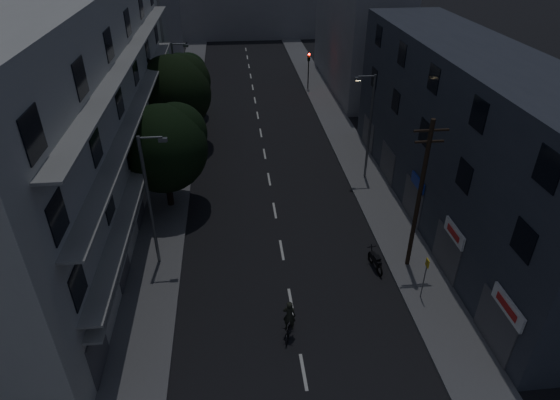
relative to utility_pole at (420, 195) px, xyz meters
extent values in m
plane|color=black|center=(-7.15, 16.24, -4.87)|extent=(160.00, 160.00, 0.00)
cube|color=#565659|center=(-14.65, 16.24, -4.79)|extent=(3.00, 90.00, 0.15)
cube|color=#565659|center=(0.35, 16.24, -4.79)|extent=(3.00, 90.00, 0.15)
cube|color=beige|center=(-7.15, -6.76, -4.86)|extent=(0.15, 2.00, 0.01)
cube|color=beige|center=(-7.15, -2.26, -4.86)|extent=(0.15, 2.00, 0.01)
cube|color=beige|center=(-7.15, 2.24, -4.86)|extent=(0.15, 2.00, 0.01)
cube|color=beige|center=(-7.15, 6.74, -4.86)|extent=(0.15, 2.00, 0.01)
cube|color=beige|center=(-7.15, 11.24, -4.86)|extent=(0.15, 2.00, 0.01)
cube|color=beige|center=(-7.15, 15.74, -4.86)|extent=(0.15, 2.00, 0.01)
cube|color=beige|center=(-7.15, 20.24, -4.86)|extent=(0.15, 2.00, 0.01)
cube|color=beige|center=(-7.15, 24.74, -4.86)|extent=(0.15, 2.00, 0.01)
cube|color=beige|center=(-7.15, 29.24, -4.86)|extent=(0.15, 2.00, 0.01)
cube|color=beige|center=(-7.15, 33.74, -4.86)|extent=(0.15, 2.00, 0.01)
cube|color=beige|center=(-7.15, 38.24, -4.86)|extent=(0.15, 2.00, 0.01)
cube|color=beige|center=(-7.15, 42.74, -4.86)|extent=(0.15, 2.00, 0.01)
cube|color=beige|center=(-7.15, 47.24, -4.86)|extent=(0.15, 2.00, 0.01)
cube|color=beige|center=(-7.15, 51.74, -4.86)|extent=(0.15, 2.00, 0.01)
cube|color=#A3A39E|center=(-19.15, 9.24, 2.13)|extent=(6.00, 36.00, 14.00)
cube|color=black|center=(-16.13, -5.76, -2.87)|extent=(0.06, 1.60, 1.60)
cube|color=black|center=(-16.13, 0.24, -2.87)|extent=(0.06, 1.60, 1.60)
cube|color=black|center=(-16.13, 6.24, -2.87)|extent=(0.06, 1.60, 1.60)
cube|color=black|center=(-16.13, 12.24, -2.87)|extent=(0.06, 1.60, 1.60)
cube|color=black|center=(-16.13, 18.24, -2.87)|extent=(0.06, 1.60, 1.60)
cube|color=black|center=(-16.13, 24.24, -2.87)|extent=(0.06, 1.60, 1.60)
cube|color=black|center=(-16.13, -5.76, 0.33)|extent=(0.06, 1.60, 1.60)
cube|color=black|center=(-16.13, 0.24, 0.33)|extent=(0.06, 1.60, 1.60)
cube|color=black|center=(-16.13, 6.24, 0.33)|extent=(0.06, 1.60, 1.60)
cube|color=black|center=(-16.13, 12.24, 0.33)|extent=(0.06, 1.60, 1.60)
cube|color=black|center=(-16.13, 18.24, 0.33)|extent=(0.06, 1.60, 1.60)
cube|color=black|center=(-16.13, 24.24, 0.33)|extent=(0.06, 1.60, 1.60)
cube|color=black|center=(-16.13, -5.76, 3.53)|extent=(0.06, 1.60, 1.60)
cube|color=black|center=(-16.13, 0.24, 3.53)|extent=(0.06, 1.60, 1.60)
cube|color=black|center=(-16.13, 6.24, 3.53)|extent=(0.06, 1.60, 1.60)
cube|color=black|center=(-16.13, 12.24, 3.53)|extent=(0.06, 1.60, 1.60)
cube|color=black|center=(-16.13, 18.24, 3.53)|extent=(0.06, 1.60, 1.60)
cube|color=black|center=(-16.13, 24.24, 3.53)|extent=(0.06, 1.60, 1.60)
cube|color=black|center=(-16.13, -5.76, 6.73)|extent=(0.06, 1.60, 1.60)
cube|color=black|center=(-16.13, 0.24, 6.73)|extent=(0.06, 1.60, 1.60)
cube|color=black|center=(-16.13, 6.24, 6.73)|extent=(0.06, 1.60, 1.60)
cube|color=black|center=(-16.13, 12.24, 6.73)|extent=(0.06, 1.60, 1.60)
cube|color=black|center=(-16.13, 18.24, 6.73)|extent=(0.06, 1.60, 1.60)
cube|color=gray|center=(-15.65, 9.24, -0.87)|extent=(1.00, 32.40, 0.12)
cube|color=gray|center=(-15.65, 9.24, 2.33)|extent=(1.00, 32.40, 0.12)
cube|color=gray|center=(-15.65, 9.24, 5.53)|extent=(1.00, 32.40, 0.12)
cube|color=gray|center=(-15.75, 9.24, -1.77)|extent=(0.80, 32.40, 0.12)
cube|color=#424247|center=(-16.12, -5.76, -3.47)|extent=(0.06, 2.40, 2.40)
cube|color=#424247|center=(-16.12, 0.24, -3.47)|extent=(0.06, 2.40, 2.40)
cube|color=#424247|center=(-16.12, 6.24, -3.47)|extent=(0.06, 2.40, 2.40)
cube|color=#424247|center=(-16.12, 12.24, -3.47)|extent=(0.06, 2.40, 2.40)
cube|color=#424247|center=(-16.12, 18.24, -3.47)|extent=(0.06, 2.40, 2.40)
cube|color=#424247|center=(-16.12, 24.24, -3.47)|extent=(0.06, 2.40, 2.40)
cube|color=#292D37|center=(4.85, 5.24, 0.63)|extent=(6.00, 28.00, 11.00)
cube|color=black|center=(1.83, -6.26, 1.43)|extent=(0.06, 1.40, 1.50)
cube|color=black|center=(1.83, -0.76, 1.43)|extent=(0.06, 1.40, 1.50)
cube|color=black|center=(1.83, 4.74, 1.43)|extent=(0.06, 1.40, 1.50)
cube|color=black|center=(1.83, 10.24, 1.43)|extent=(0.06, 1.40, 1.50)
cube|color=black|center=(1.83, 15.74, 1.43)|extent=(0.06, 1.40, 1.50)
cube|color=black|center=(1.83, -6.26, 4.73)|extent=(0.06, 1.40, 1.50)
cube|color=black|center=(1.83, -0.76, 4.73)|extent=(0.06, 1.40, 1.50)
cube|color=black|center=(1.83, 4.74, 4.73)|extent=(0.06, 1.40, 1.50)
cube|color=black|center=(1.83, 10.24, 4.73)|extent=(0.06, 1.40, 1.50)
cube|color=black|center=(1.83, 15.74, 4.73)|extent=(0.06, 1.40, 1.50)
cube|color=#424247|center=(1.82, -6.26, -3.47)|extent=(0.06, 3.00, 2.60)
cube|color=#424247|center=(1.82, -0.76, -3.47)|extent=(0.06, 3.00, 2.60)
cube|color=#424247|center=(1.82, 4.74, -3.47)|extent=(0.06, 3.00, 2.60)
cube|color=#424247|center=(1.82, 10.24, -3.47)|extent=(0.06, 3.00, 2.60)
cube|color=#424247|center=(1.82, 15.74, -3.47)|extent=(0.06, 3.00, 2.60)
cube|color=silver|center=(1.75, -6.76, -1.77)|extent=(0.12, 2.40, 0.80)
cube|color=#B21414|center=(1.67, -6.76, -1.77)|extent=(0.02, 1.60, 0.36)
cube|color=silver|center=(1.75, -1.26, -1.77)|extent=(0.12, 2.20, 0.80)
cube|color=#B21414|center=(1.67, -1.26, -1.77)|extent=(0.02, 1.40, 0.36)
cube|color=navy|center=(1.75, 4.24, -1.77)|extent=(0.12, 2.00, 0.70)
cube|color=slate|center=(-19.15, 39.24, 3.13)|extent=(6.00, 20.00, 16.00)
cube|color=slate|center=(4.85, 33.24, 1.63)|extent=(6.00, 20.00, 13.00)
cube|color=slate|center=(-7.15, 61.24, 0.13)|extent=(24.00, 8.00, 10.00)
cylinder|color=black|center=(-14.36, 8.12, -2.76)|extent=(0.44, 0.44, 3.91)
sphere|color=black|center=(-14.36, 8.12, -0.41)|extent=(5.87, 5.87, 5.87)
sphere|color=black|center=(-13.48, 8.86, 0.32)|extent=(4.11, 4.11, 4.11)
sphere|color=black|center=(-15.09, 7.54, 0.03)|extent=(3.81, 3.81, 3.81)
cylinder|color=black|center=(-14.55, 18.09, -2.61)|extent=(0.44, 0.44, 4.22)
sphere|color=black|center=(-14.55, 18.09, -0.07)|extent=(6.36, 6.36, 6.36)
sphere|color=black|center=(-13.60, 18.89, 0.72)|extent=(4.45, 4.45, 4.45)
sphere|color=black|center=(-15.35, 17.46, 0.41)|extent=(4.13, 4.13, 4.13)
cylinder|color=black|center=(-14.49, 25.09, -3.04)|extent=(0.44, 0.44, 3.36)
sphere|color=black|center=(-14.49, 25.09, -1.03)|extent=(5.01, 5.01, 5.01)
sphere|color=black|center=(-13.74, 25.72, -0.40)|extent=(3.51, 3.51, 3.51)
sphere|color=black|center=(-15.12, 24.59, -0.65)|extent=(3.26, 3.26, 3.26)
cylinder|color=black|center=(-0.79, 32.17, -3.12)|extent=(0.12, 0.12, 3.20)
cube|color=black|center=(-0.79, 32.17, -1.07)|extent=(0.28, 0.22, 0.90)
sphere|color=#FF0C05|center=(-0.79, 32.02, -0.74)|extent=(0.22, 0.22, 0.22)
sphere|color=#3F330C|center=(-0.79, 32.02, -1.04)|extent=(0.22, 0.22, 0.22)
sphere|color=black|center=(-0.79, 32.02, -1.34)|extent=(0.22, 0.22, 0.22)
cylinder|color=black|center=(-13.63, 30.96, -3.12)|extent=(0.12, 0.12, 3.20)
cube|color=black|center=(-13.63, 30.96, -1.07)|extent=(0.28, 0.22, 0.90)
sphere|color=black|center=(-13.63, 30.81, -0.74)|extent=(0.22, 0.22, 0.22)
sphere|color=#3F330C|center=(-13.63, 30.81, -1.04)|extent=(0.22, 0.22, 0.22)
sphere|color=#0CFF26|center=(-13.63, 30.81, -1.34)|extent=(0.22, 0.22, 0.22)
cylinder|color=slate|center=(-14.47, 1.76, -0.72)|extent=(0.18, 0.18, 8.00)
cylinder|color=slate|center=(-13.87, 1.76, 3.18)|extent=(1.20, 0.10, 0.10)
cube|color=slate|center=(-13.27, 1.76, 3.03)|extent=(0.45, 0.25, 0.18)
cube|color=#4C4C4C|center=(-13.27, 1.76, 2.93)|extent=(0.35, 0.18, 0.04)
cylinder|color=#585B60|center=(0.28, 10.66, -0.72)|extent=(0.18, 0.18, 8.00)
cylinder|color=#585B60|center=(-0.32, 10.66, 3.18)|extent=(1.20, 0.10, 0.10)
cube|color=#585B60|center=(-0.92, 10.66, 3.03)|extent=(0.45, 0.25, 0.18)
cube|color=#FFD88C|center=(-0.92, 10.66, 2.93)|extent=(0.35, 0.18, 0.04)
cylinder|color=#53575A|center=(-14.58, 21.43, -0.72)|extent=(0.18, 0.18, 8.00)
cylinder|color=#53575A|center=(-13.98, 21.43, 3.18)|extent=(1.20, 0.10, 0.10)
cube|color=#53575A|center=(-13.38, 21.43, 3.03)|extent=(0.45, 0.25, 0.18)
cube|color=#4C4C4C|center=(-13.38, 21.43, 2.93)|extent=(0.35, 0.18, 0.04)
cylinder|color=black|center=(0.00, 0.00, -0.22)|extent=(0.24, 0.24, 9.00)
cube|color=black|center=(0.00, 0.00, 3.68)|extent=(1.80, 0.10, 0.10)
cube|color=black|center=(0.00, 0.00, 3.08)|extent=(1.50, 0.10, 0.10)
cylinder|color=#595B60|center=(-0.23, -2.78, -3.47)|extent=(0.06, 0.06, 2.50)
cube|color=yellow|center=(-0.23, -2.78, -2.42)|extent=(0.05, 0.35, 0.45)
torus|color=black|center=(-1.86, -0.64, -4.56)|extent=(0.21, 0.73, 0.72)
torus|color=black|center=(-2.03, 0.58, -4.56)|extent=(0.21, 0.73, 0.72)
cube|color=black|center=(-1.95, -0.03, -4.23)|extent=(0.41, 1.15, 0.36)
cube|color=black|center=(-1.93, -0.18, -3.97)|extent=(0.37, 0.50, 0.10)
cylinder|color=black|center=(-2.02, 0.52, -4.10)|extent=(0.12, 0.45, 0.86)
cube|color=black|center=(-2.04, 0.63, -3.80)|extent=(0.56, 0.12, 0.04)
imported|color=black|center=(-7.53, -4.50, -4.42)|extent=(1.06, 1.80, 0.89)
imported|color=black|center=(-7.53, -4.50, -3.57)|extent=(0.72, 0.57, 1.71)
camera|label=1|loc=(-9.69, -20.44, 12.84)|focal=30.00mm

